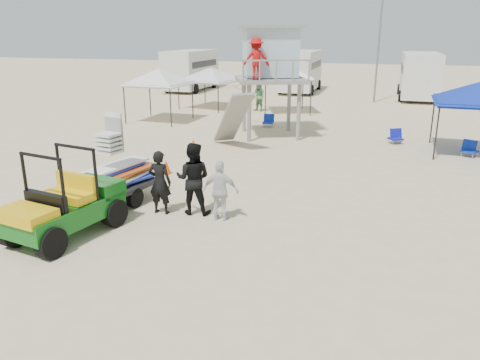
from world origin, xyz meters
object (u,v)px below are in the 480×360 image
(lifeguard_tower, at_px, (270,57))
(man_left, at_px, (160,182))
(utility_cart, at_px, (61,198))
(surf_trailer, at_px, (115,172))

(lifeguard_tower, bearing_deg, man_left, -92.11)
(utility_cart, xyz_separation_m, lifeguard_tower, (1.92, 12.68, 2.65))
(utility_cart, bearing_deg, man_left, 53.23)
(man_left, distance_m, lifeguard_tower, 11.00)
(utility_cart, height_order, lifeguard_tower, lifeguard_tower)
(man_left, xyz_separation_m, lifeguard_tower, (0.39, 10.64, 2.75))
(man_left, bearing_deg, utility_cart, 52.41)
(surf_trailer, height_order, lifeguard_tower, lifeguard_tower)
(man_left, bearing_deg, surf_trailer, -11.99)
(man_left, relative_size, lifeguard_tower, 0.36)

